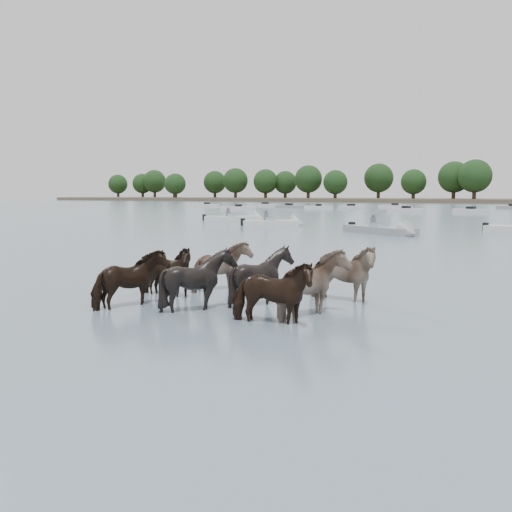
% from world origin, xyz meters
% --- Properties ---
extents(ground, '(400.00, 400.00, 0.00)m').
position_xyz_m(ground, '(0.00, 0.00, 0.00)').
color(ground, slate).
rests_on(ground, ground).
extents(shoreline, '(160.00, 30.00, 1.00)m').
position_xyz_m(shoreline, '(-70.00, 150.00, 0.50)').
color(shoreline, '#4C4233').
rests_on(shoreline, ground).
extents(pony_herd, '(6.21, 4.63, 1.66)m').
position_xyz_m(pony_herd, '(0.40, -0.89, 0.60)').
color(pony_herd, black).
rests_on(pony_herd, ground).
extents(motorboat_a, '(5.02, 4.02, 1.92)m').
position_xyz_m(motorboat_a, '(-12.46, 28.92, 0.23)').
color(motorboat_a, silver).
rests_on(motorboat_a, ground).
extents(motorboat_b, '(5.98, 4.70, 1.92)m').
position_xyz_m(motorboat_b, '(-2.34, 23.79, 0.22)').
color(motorboat_b, gray).
rests_on(motorboat_b, ground).
extents(motorboat_f, '(5.67, 4.35, 1.92)m').
position_xyz_m(motorboat_f, '(-19.28, 34.61, 0.22)').
color(motorboat_f, silver).
rests_on(motorboat_f, ground).
extents(distant_flotilla, '(107.03, 28.72, 0.93)m').
position_xyz_m(distant_flotilla, '(-0.64, 76.08, 0.26)').
color(distant_flotilla, silver).
rests_on(distant_flotilla, ground).
extents(treeline, '(150.70, 22.12, 11.36)m').
position_xyz_m(treeline, '(-66.12, 151.03, 6.37)').
color(treeline, '#382619').
rests_on(treeline, ground).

